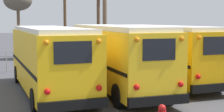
% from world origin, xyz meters
% --- Properties ---
extents(ground_plane, '(160.00, 160.00, 0.00)m').
position_xyz_m(ground_plane, '(0.00, 0.00, 0.00)').
color(ground_plane, '#424247').
extents(school_bus_0, '(2.72, 9.41, 3.14)m').
position_xyz_m(school_bus_0, '(-3.28, -0.37, 1.70)').
color(school_bus_0, yellow).
rests_on(school_bus_0, ground).
extents(school_bus_1, '(2.70, 9.90, 3.20)m').
position_xyz_m(school_bus_1, '(-0.00, -0.62, 1.74)').
color(school_bus_1, yellow).
rests_on(school_bus_1, ground).
extents(school_bus_2, '(2.51, 10.02, 3.16)m').
position_xyz_m(school_bus_2, '(3.28, 0.69, 1.72)').
color(school_bus_2, '#E5A00C').
rests_on(school_bus_2, ground).
extents(utility_pole, '(1.80, 0.33, 8.48)m').
position_xyz_m(utility_pole, '(2.66, 8.94, 4.36)').
color(utility_pole, brown).
rests_on(utility_pole, ground).
extents(bare_tree_1, '(2.66, 2.66, 6.33)m').
position_xyz_m(bare_tree_1, '(-3.19, 17.16, 5.25)').
color(bare_tree_1, brown).
rests_on(bare_tree_1, ground).
extents(fence_line, '(14.62, 0.06, 1.42)m').
position_xyz_m(fence_line, '(-0.00, 7.13, 0.98)').
color(fence_line, '#939399').
rests_on(fence_line, ground).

